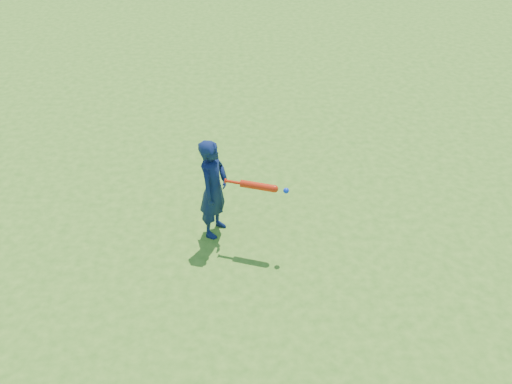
# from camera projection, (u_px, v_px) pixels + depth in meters

# --- Properties ---
(ground) EXTENTS (80.00, 80.00, 0.00)m
(ground) POSITION_uv_depth(u_px,v_px,m) (275.00, 254.00, 6.49)
(ground) COLOR #40771C
(ground) RESTS_ON ground
(child) EXTENTS (0.46, 0.54, 1.25)m
(child) POSITION_uv_depth(u_px,v_px,m) (214.00, 189.00, 6.45)
(child) COLOR #0E1B43
(child) RESTS_ON ground
(bat_swing) EXTENTS (0.70, 0.26, 0.08)m
(bat_swing) POSITION_uv_depth(u_px,v_px,m) (260.00, 187.00, 6.19)
(bat_swing) COLOR red
(bat_swing) RESTS_ON ground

